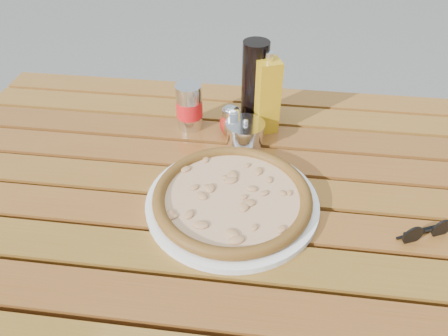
# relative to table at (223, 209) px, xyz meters

# --- Properties ---
(table) EXTENTS (1.40, 0.90, 0.75)m
(table) POSITION_rel_table_xyz_m (0.00, 0.00, 0.00)
(table) COLOR #351D0C
(table) RESTS_ON ground
(plate) EXTENTS (0.42, 0.42, 0.01)m
(plate) POSITION_rel_table_xyz_m (0.03, -0.06, 0.08)
(plate) COLOR white
(plate) RESTS_ON table
(pizza) EXTENTS (0.41, 0.41, 0.03)m
(pizza) POSITION_rel_table_xyz_m (0.03, -0.06, 0.10)
(pizza) COLOR beige
(pizza) RESTS_ON plate
(pepper_shaker) EXTENTS (0.06, 0.06, 0.08)m
(pepper_shaker) POSITION_rel_table_xyz_m (-0.01, 0.20, 0.11)
(pepper_shaker) COLOR #A71E13
(pepper_shaker) RESTS_ON table
(oregano_shaker) EXTENTS (0.07, 0.07, 0.08)m
(oregano_shaker) POSITION_rel_table_xyz_m (-0.00, 0.19, 0.11)
(oregano_shaker) COLOR #3B3F19
(oregano_shaker) RESTS_ON table
(dark_bottle) EXTENTS (0.08, 0.08, 0.22)m
(dark_bottle) POSITION_rel_table_xyz_m (0.05, 0.26, 0.19)
(dark_bottle) COLOR black
(dark_bottle) RESTS_ON table
(soda_can) EXTENTS (0.08, 0.08, 0.12)m
(soda_can) POSITION_rel_table_xyz_m (-0.11, 0.22, 0.13)
(soda_can) COLOR silver
(soda_can) RESTS_ON table
(olive_oil_cruet) EXTENTS (0.07, 0.07, 0.21)m
(olive_oil_cruet) POSITION_rel_table_xyz_m (0.08, 0.23, 0.17)
(olive_oil_cruet) COLOR #C18E14
(olive_oil_cruet) RESTS_ON table
(parmesan_tin) EXTENTS (0.12, 0.12, 0.07)m
(parmesan_tin) POSITION_rel_table_xyz_m (0.03, 0.16, 0.11)
(parmesan_tin) COLOR silver
(parmesan_tin) RESTS_ON table
(sunglasses) EXTENTS (0.11, 0.06, 0.04)m
(sunglasses) POSITION_rel_table_xyz_m (0.41, -0.10, 0.09)
(sunglasses) COLOR black
(sunglasses) RESTS_ON table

